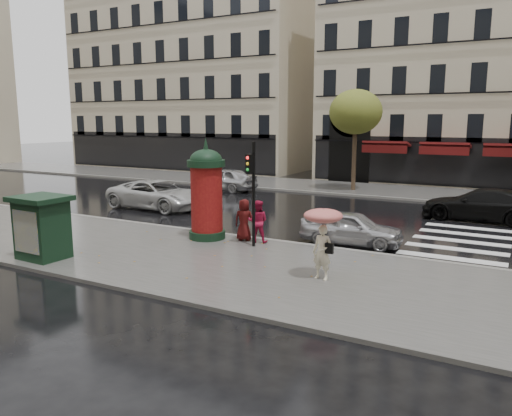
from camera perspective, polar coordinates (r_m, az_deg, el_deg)
The scene contains 19 objects.
ground at distance 16.67m, azimuth -1.70°, elevation -6.34°, with size 160.00×160.00×0.00m, color black.
near_sidewalk at distance 16.24m, azimuth -2.60°, elevation -6.57°, with size 90.00×7.00×0.12m, color #474744.
far_sidewalk at distance 34.08m, azimuth 14.74°, elevation 1.90°, with size 90.00×6.00×0.12m, color #474744.
near_kerb at distance 19.21m, azimuth 2.86°, elevation -3.91°, with size 90.00×0.25×0.14m, color slate.
far_kerb at distance 31.21m, azimuth 13.38°, elevation 1.25°, with size 90.00×0.25×0.14m, color slate.
zebra_crossing at distance 23.93m, azimuth 23.12°, elevation -2.08°, with size 3.60×11.75×0.01m, color silver.
bldg_far_corner at distance 44.32m, azimuth 27.07°, elevation 17.59°, with size 26.00×14.00×22.90m.
bldg_far_left at distance 53.55m, azimuth -5.96°, elevation 17.10°, with size 24.00×14.00×22.90m.
tree_far_left at distance 33.35m, azimuth 11.32°, elevation 10.67°, with size 3.40×3.40×6.64m.
woman_umbrella at distance 14.45m, azimuth 7.65°, elevation -2.69°, with size 1.12×1.12×2.15m.
woman_red at distance 18.80m, azimuth 0.20°, elevation -1.54°, with size 0.78×0.61×1.61m, color #AB1539.
man_burgundy at distance 19.09m, azimuth -1.36°, elevation -1.37°, with size 0.78×0.51×1.61m, color #440D0D.
morris_column at distance 19.37m, azimuth -5.68°, elevation 1.99°, with size 1.46×1.46×3.93m.
traffic_light at distance 17.91m, azimuth -0.44°, elevation 2.77°, with size 0.28×0.37×3.81m.
newsstand at distance 18.05m, azimuth -23.26°, elevation -1.95°, with size 1.79×1.53×2.11m.
car_silver at distance 19.29m, azimuth 10.86°, elevation -2.24°, with size 1.55×3.84×1.31m, color #B3B3B8.
car_white at distance 27.16m, azimuth -11.31°, elevation 1.52°, with size 2.53×5.49×1.53m, color #BABABA.
car_black at distance 25.63m, azimuth 24.37°, elevation 0.33°, with size 2.16×5.31×1.54m, color black.
car_far_silver at distance 33.49m, azimuth -3.64°, elevation 3.30°, with size 1.82×4.53×1.54m, color silver.
Camera 1 is at (8.13, -13.77, 4.71)m, focal length 35.00 mm.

